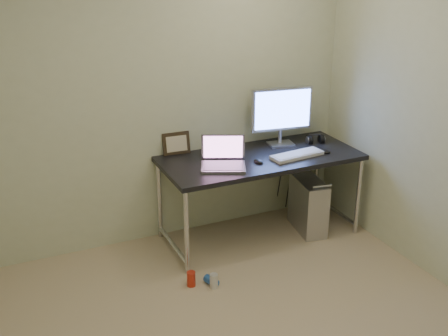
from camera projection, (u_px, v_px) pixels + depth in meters
wall_back at (151, 99)px, 4.56m from camera, size 3.50×0.02×2.50m
desk at (260, 164)px, 4.77m from camera, size 1.69×0.74×0.75m
tower_computer at (308, 205)px, 5.03m from camera, size 0.28×0.49×0.51m
cable_a at (281, 174)px, 5.30m from camera, size 0.01×0.16×0.69m
cable_b at (290, 175)px, 5.32m from camera, size 0.02×0.11×0.71m
can_red at (191, 279)px, 4.25m from camera, size 0.07×0.07×0.12m
can_white at (214, 281)px, 4.22m from camera, size 0.07×0.07×0.11m
can_blue at (211, 281)px, 4.27m from camera, size 0.10×0.13×0.06m
laptop at (223, 159)px, 4.52m from camera, size 0.44×0.41×0.25m
monitor at (282, 112)px, 4.90m from camera, size 0.55×0.19×0.52m
keyboard at (297, 155)px, 4.73m from camera, size 0.48×0.20×0.03m
mouse_right at (325, 151)px, 4.82m from camera, size 0.10×0.12×0.04m
mouse_left at (258, 161)px, 4.59m from camera, size 0.08×0.11×0.03m
headphones at (315, 140)px, 5.06m from camera, size 0.17×0.10×0.10m
picture_frame at (176, 143)px, 4.76m from camera, size 0.24×0.08×0.19m
webcam at (208, 141)px, 4.82m from camera, size 0.05×0.04×0.12m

